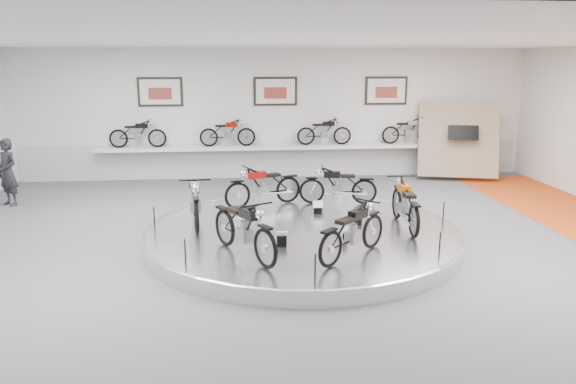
{
  "coord_description": "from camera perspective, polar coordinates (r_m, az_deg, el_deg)",
  "views": [
    {
      "loc": [
        -1.36,
        -10.54,
        3.63
      ],
      "look_at": [
        -0.25,
        0.6,
        1.0
      ],
      "focal_mm": 35.0,
      "sensor_mm": 36.0,
      "label": 1
    }
  ],
  "objects": [
    {
      "name": "wall_front",
      "position": [
        4.13,
        14.28,
        -10.49
      ],
      "size": [
        16.0,
        0.0,
        16.0
      ],
      "primitive_type": "plane",
      "rotation": [
        -1.57,
        0.0,
        0.0
      ],
      "color": "silver",
      "rests_on": "floor"
    },
    {
      "name": "shelf_bike_d",
      "position": [
        18.25,
        12.13,
        5.97
      ],
      "size": [
        1.22,
        0.43,
        0.73
      ],
      "primitive_type": null,
      "color": "#A1A1A5",
      "rests_on": "shelf"
    },
    {
      "name": "display_platform",
      "position": [
        11.47,
        1.37,
        -4.45
      ],
      "size": [
        6.4,
        6.4,
        0.3
      ],
      "primitive_type": "cylinder",
      "color": "silver",
      "rests_on": "floor"
    },
    {
      "name": "poster_right",
      "position": [
        18.19,
        9.95,
        10.1
      ],
      "size": [
        1.35,
        0.06,
        0.88
      ],
      "primitive_type": "cube",
      "color": "silver",
      "rests_on": "wall_back"
    },
    {
      "name": "bike_a",
      "position": [
        13.3,
        5.1,
        0.71
      ],
      "size": [
        1.62,
        0.77,
        0.92
      ],
      "primitive_type": null,
      "rotation": [
        0.0,
        0.0,
        3.0
      ],
      "color": "black",
      "rests_on": "display_platform"
    },
    {
      "name": "visitor",
      "position": [
        15.94,
        -26.6,
        1.8
      ],
      "size": [
        0.75,
        0.7,
        1.72
      ],
      "primitive_type": "imported",
      "rotation": [
        0.0,
        0.0,
        -0.62
      ],
      "color": "black",
      "rests_on": "floor"
    },
    {
      "name": "bike_f",
      "position": [
        11.6,
        11.84,
        -1.17
      ],
      "size": [
        0.69,
        1.74,
        1.01
      ],
      "primitive_type": null,
      "rotation": [
        0.0,
        0.0,
        7.81
      ],
      "color": "#B95102",
      "rests_on": "display_platform"
    },
    {
      "name": "shelf_bike_c",
      "position": [
        17.62,
        3.69,
        5.98
      ],
      "size": [
        1.22,
        0.43,
        0.73
      ],
      "primitive_type": null,
      "color": "black",
      "rests_on": "shelf"
    },
    {
      "name": "shelf_bike_a",
      "position": [
        17.61,
        -15.02,
        5.56
      ],
      "size": [
        1.22,
        0.43,
        0.73
      ],
      "primitive_type": null,
      "color": "black",
      "rests_on": "shelf"
    },
    {
      "name": "bike_d",
      "position": [
        9.72,
        -4.51,
        -3.63
      ],
      "size": [
        1.39,
        1.85,
        1.04
      ],
      "primitive_type": null,
      "rotation": [
        0.0,
        0.0,
        5.21
      ],
      "color": "black",
      "rests_on": "display_platform"
    },
    {
      "name": "poster_left",
      "position": [
        17.66,
        -12.86,
        9.88
      ],
      "size": [
        1.35,
        0.06,
        0.88
      ],
      "primitive_type": "cube",
      "color": "silver",
      "rests_on": "wall_back"
    },
    {
      "name": "dado_band",
      "position": [
        17.84,
        -1.26,
        3.29
      ],
      "size": [
        15.68,
        0.04,
        1.1
      ],
      "primitive_type": "cube",
      "color": "#BCBCBA",
      "rests_on": "floor"
    },
    {
      "name": "platform_rim",
      "position": [
        11.43,
        1.38,
        -3.87
      ],
      "size": [
        6.4,
        6.4,
        0.1
      ],
      "primitive_type": "torus",
      "color": "#B2B2BA",
      "rests_on": "display_platform"
    },
    {
      "name": "poster_center",
      "position": [
        17.58,
        -1.29,
        10.19
      ],
      "size": [
        1.35,
        0.06,
        0.88
      ],
      "primitive_type": "cube",
      "color": "silver",
      "rests_on": "wall_back"
    },
    {
      "name": "bike_b",
      "position": [
        13.07,
        -2.52,
        0.64
      ],
      "size": [
        1.74,
        1.16,
        0.97
      ],
      "primitive_type": null,
      "rotation": [
        0.0,
        0.0,
        3.53
      ],
      "color": "maroon",
      "rests_on": "display_platform"
    },
    {
      "name": "wall_back",
      "position": [
        17.67,
        -1.29,
        7.93
      ],
      "size": [
        16.0,
        0.0,
        16.0
      ],
      "primitive_type": "plane",
      "rotation": [
        1.57,
        0.0,
        0.0
      ],
      "color": "silver",
      "rests_on": "floor"
    },
    {
      "name": "shelf_bike_b",
      "position": [
        17.38,
        -6.16,
        5.83
      ],
      "size": [
        1.22,
        0.43,
        0.73
      ],
      "primitive_type": null,
      "color": "maroon",
      "rests_on": "shelf"
    },
    {
      "name": "display_panel",
      "position": [
        18.2,
        16.9,
        5.14
      ],
      "size": [
        2.56,
        1.52,
        2.3
      ],
      "primitive_type": "cube",
      "rotation": [
        -0.35,
        0.0,
        -0.26
      ],
      "color": "#9F7F68",
      "rests_on": "floor"
    },
    {
      "name": "floor",
      "position": [
        11.23,
        1.56,
        -5.64
      ],
      "size": [
        16.0,
        16.0,
        0.0
      ],
      "primitive_type": "plane",
      "color": "#4D4D4F",
      "rests_on": "ground"
    },
    {
      "name": "ceiling",
      "position": [
        10.64,
        1.7,
        15.21
      ],
      "size": [
        16.0,
        16.0,
        0.0
      ],
      "primitive_type": "plane",
      "rotation": [
        3.14,
        0.0,
        0.0
      ],
      "color": "white",
      "rests_on": "wall_back"
    },
    {
      "name": "bike_e",
      "position": [
        9.72,
        6.6,
        -3.93
      ],
      "size": [
        1.57,
        1.54,
        0.96
      ],
      "primitive_type": null,
      "rotation": [
        0.0,
        0.0,
        7.05
      ],
      "color": "black",
      "rests_on": "display_platform"
    },
    {
      "name": "bike_c",
      "position": [
        11.74,
        -9.42,
        -0.77
      ],
      "size": [
        0.8,
        1.84,
        1.05
      ],
      "primitive_type": null,
      "rotation": [
        0.0,
        0.0,
        4.81
      ],
      "color": "#A1A1A5",
      "rests_on": "display_platform"
    },
    {
      "name": "shelf",
      "position": [
        17.49,
        -1.2,
        4.58
      ],
      "size": [
        11.0,
        0.55,
        0.1
      ],
      "primitive_type": "cube",
      "color": "silver",
      "rests_on": "wall_back"
    }
  ]
}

